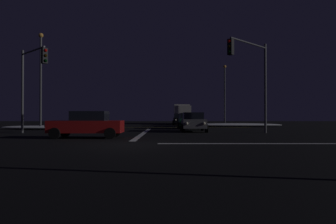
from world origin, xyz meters
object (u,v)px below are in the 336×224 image
(traffic_signal_ne, at_px, (253,69))
(streetlamp_right_far, at_px, (225,90))
(sedan_green, at_px, (189,121))
(sedan_blue, at_px, (187,120))
(streetlamp_left_near, at_px, (41,74))
(sedan_gray, at_px, (194,122))
(traffic_signal_nw, at_px, (32,74))
(box_truck, at_px, (182,113))
(sedan_red_crossing, at_px, (88,124))
(sedan_black, at_px, (180,119))

(traffic_signal_ne, height_order, streetlamp_right_far, streetlamp_right_far)
(sedan_green, distance_m, sedan_blue, 6.55)
(streetlamp_right_far, distance_m, streetlamp_left_near, 25.47)
(sedan_gray, distance_m, streetlamp_right_far, 20.50)
(traffic_signal_nw, relative_size, streetlamp_left_near, 0.70)
(box_truck, relative_size, sedan_red_crossing, 1.91)
(sedan_green, xyz_separation_m, sedan_black, (-0.35, 12.36, 0.00))
(box_truck, bearing_deg, traffic_signal_ne, -82.32)
(traffic_signal_ne, bearing_deg, streetlamp_left_near, 159.76)
(streetlamp_left_near, bearing_deg, sedan_gray, -12.88)
(sedan_gray, height_order, traffic_signal_ne, traffic_signal_ne)
(traffic_signal_ne, distance_m, streetlamp_right_far, 22.65)
(streetlamp_left_near, bearing_deg, sedan_red_crossing, -56.66)
(sedan_blue, height_order, box_truck, box_truck)
(sedan_red_crossing, distance_m, streetlamp_right_far, 29.84)
(box_truck, distance_m, streetlamp_right_far, 8.82)
(sedan_gray, xyz_separation_m, traffic_signal_ne, (3.97, -3.39, 3.86))
(sedan_black, distance_m, traffic_signal_ne, 22.23)
(sedan_green, relative_size, streetlamp_left_near, 0.48)
(sedan_black, distance_m, sedan_red_crossing, 26.31)
(sedan_green, relative_size, box_truck, 0.52)
(sedan_gray, distance_m, streetlamp_left_near, 14.82)
(sedan_blue, xyz_separation_m, traffic_signal_nw, (-12.11, -15.45, 3.51))
(sedan_red_crossing, relative_size, traffic_signal_nw, 0.69)
(sedan_gray, height_order, sedan_blue, same)
(box_truck, xyz_separation_m, streetlamp_right_far, (5.87, -5.74, 3.23))
(traffic_signal_nw, xyz_separation_m, streetlamp_right_far, (17.96, 22.36, 0.63))
(sedan_green, height_order, traffic_signal_nw, traffic_signal_nw)
(box_truck, xyz_separation_m, traffic_signal_ne, (3.82, -28.29, 2.96))
(sedan_green, height_order, streetlamp_left_near, streetlamp_left_near)
(streetlamp_right_far, bearing_deg, sedan_green, -114.33)
(sedan_green, bearing_deg, streetlamp_right_far, 65.67)
(box_truck, bearing_deg, sedan_gray, -90.34)
(sedan_red_crossing, distance_m, streetlamp_left_near, 13.44)
(streetlamp_right_far, bearing_deg, traffic_signal_nw, -128.78)
(box_truck, height_order, traffic_signal_ne, traffic_signal_ne)
(sedan_black, bearing_deg, sedan_blue, -84.34)
(sedan_gray, height_order, sedan_black, same)
(sedan_gray, bearing_deg, traffic_signal_ne, -40.56)
(sedan_gray, relative_size, traffic_signal_nw, 0.69)
(sedan_blue, distance_m, sedan_red_crossing, 20.91)
(sedan_green, xyz_separation_m, box_truck, (0.22, 19.20, 0.91))
(sedan_black, bearing_deg, sedan_gray, -88.68)
(sedan_red_crossing, bearing_deg, sedan_blue, 70.52)
(sedan_blue, bearing_deg, traffic_signal_ne, -76.33)
(sedan_black, bearing_deg, traffic_signal_nw, -118.49)
(sedan_green, distance_m, streetlamp_right_far, 15.34)
(sedan_gray, xyz_separation_m, streetlamp_right_far, (6.02, 19.16, 4.14))
(sedan_green, xyz_separation_m, sedan_red_crossing, (-6.74, -13.17, 0.00))
(sedan_gray, height_order, sedan_green, same)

